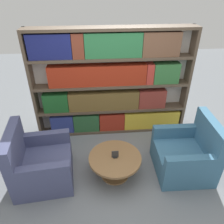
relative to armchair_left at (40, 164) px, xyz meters
name	(u,v)px	position (x,y,z in m)	size (l,w,h in m)	color
ground_plane	(119,182)	(1.21, -0.18, -0.31)	(14.00, 14.00, 0.00)	slate
bookshelf	(111,85)	(1.19, 1.23, 0.71)	(2.92, 0.30, 2.06)	silver
armchair_left	(40,164)	(0.00, 0.00, 0.00)	(0.92, 0.94, 0.95)	#42476B
armchair_right	(186,155)	(2.31, 0.00, 0.00)	(0.87, 0.89, 0.95)	#386684
coffee_table	(115,162)	(1.15, -0.02, -0.03)	(0.82, 0.82, 0.38)	brown
table_sign	(115,155)	(1.15, -0.02, 0.13)	(0.11, 0.06, 0.12)	black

